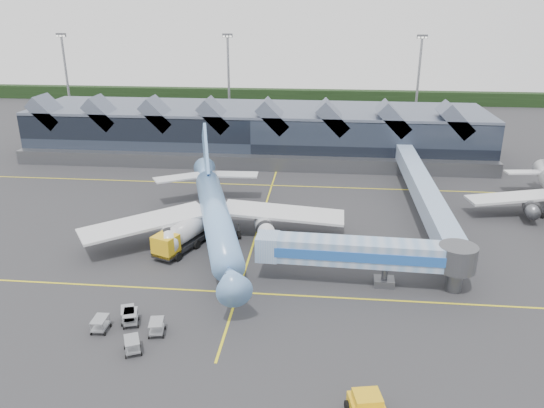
# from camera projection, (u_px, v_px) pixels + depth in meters

# --- Properties ---
(ground) EXTENTS (260.00, 260.00, 0.00)m
(ground) POSITION_uv_depth(u_px,v_px,m) (249.00, 259.00, 64.04)
(ground) COLOR #2C2C2F
(ground) RESTS_ON ground
(taxi_stripes) EXTENTS (120.00, 60.00, 0.01)m
(taxi_stripes) POSITION_uv_depth(u_px,v_px,m) (259.00, 227.00, 73.35)
(taxi_stripes) COLOR yellow
(taxi_stripes) RESTS_ON ground
(tree_line_far) EXTENTS (260.00, 4.00, 4.00)m
(tree_line_far) POSITION_uv_depth(u_px,v_px,m) (298.00, 96.00, 165.73)
(tree_line_far) COLOR black
(tree_line_far) RESTS_ON ground
(terminal) EXTENTS (90.00, 22.25, 12.52)m
(terminal) POSITION_uv_depth(u_px,v_px,m) (257.00, 131.00, 106.87)
(terminal) COLOR black
(terminal) RESTS_ON ground
(light_masts) EXTENTS (132.40, 42.56, 22.45)m
(light_masts) POSITION_uv_depth(u_px,v_px,m) (383.00, 84.00, 116.11)
(light_masts) COLOR gray
(light_masts) RESTS_ON ground
(main_airliner) EXTENTS (33.21, 39.05, 12.79)m
(main_airliner) POSITION_uv_depth(u_px,v_px,m) (215.00, 213.00, 68.09)
(main_airliner) COLOR #6CA2DC
(main_airliner) RESTS_ON ground
(jet_bridge) EXTENTS (23.49, 4.34, 5.31)m
(jet_bridge) POSITION_uv_depth(u_px,v_px,m) (377.00, 254.00, 56.91)
(jet_bridge) COLOR #759AC4
(jet_bridge) RESTS_ON ground
(fuel_truck) EXTENTS (6.13, 10.54, 3.59)m
(fuel_truck) POSITION_uv_depth(u_px,v_px,m) (186.00, 233.00, 66.47)
(fuel_truck) COLOR black
(fuel_truck) RESTS_ON ground
(baggage_carts) EXTENTS (6.84, 7.02, 1.37)m
(baggage_carts) POSITION_uv_depth(u_px,v_px,m) (130.00, 325.00, 49.49)
(baggage_carts) COLOR #97999F
(baggage_carts) RESTS_ON ground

